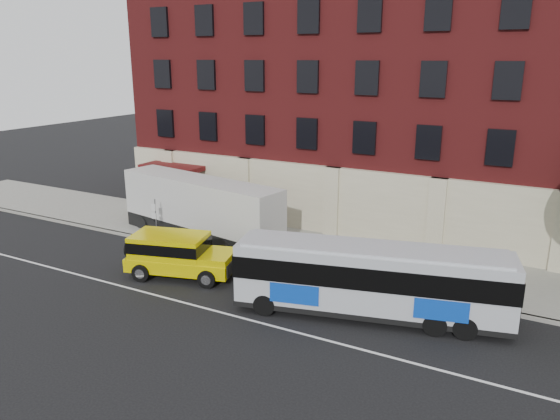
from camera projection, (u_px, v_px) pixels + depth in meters
The scene contains 9 objects.
ground at pixel (217, 318), 21.75m from camera, with size 120.00×120.00×0.00m, color black.
sidewalk at pixel (311, 249), 29.34m from camera, with size 60.00×6.00×0.15m, color gray.
kerb at pixel (286, 267), 26.80m from camera, with size 60.00×0.25×0.15m, color gray.
lane_line at pixel (224, 313), 22.17m from camera, with size 60.00×0.12×0.01m, color silver.
building at pixel (366, 100), 33.96m from camera, with size 30.00×12.10×15.00m.
sign_pole at pixel (155, 217), 30.43m from camera, with size 0.30×0.20×2.50m.
city_bus at pixel (371, 278), 21.52m from camera, with size 11.24×4.90×3.01m.
yellow_suv at pixel (177, 252), 25.69m from camera, with size 5.57×3.40×2.07m.
shipping_container at pixel (200, 210), 30.60m from camera, with size 11.05×4.05×3.61m.
Camera 1 is at (11.60, -16.10, 10.25)m, focal length 34.32 mm.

